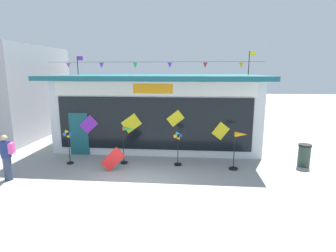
{
  "coord_description": "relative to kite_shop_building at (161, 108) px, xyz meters",
  "views": [
    {
      "loc": [
        1.9,
        -8.42,
        3.91
      ],
      "look_at": [
        0.79,
        3.65,
        1.46
      ],
      "focal_mm": 29.23,
      "sensor_mm": 36.0,
      "label": 1
    }
  ],
  "objects": [
    {
      "name": "trash_bin",
      "position": [
        6.41,
        -3.58,
        -1.4
      ],
      "size": [
        0.52,
        0.52,
        0.94
      ],
      "color": "#2D4238",
      "rests_on": "ground_plane"
    },
    {
      "name": "wind_spinner_far_left",
      "position": [
        -3.43,
        -4.21,
        -0.91
      ],
      "size": [
        0.35,
        0.28,
        1.49
      ],
      "color": "black",
      "rests_on": "ground_plane"
    },
    {
      "name": "display_kite_on_ground",
      "position": [
        -1.33,
        -4.89,
        -1.38
      ],
      "size": [
        0.99,
        0.18,
        0.99
      ],
      "primitive_type": "cube",
      "rotation": [
        -0.16,
        0.79,
        0.0
      ],
      "color": "red",
      "rests_on": "ground_plane"
    },
    {
      "name": "wind_spinner_center_left",
      "position": [
        1.18,
        -3.97,
        -0.96
      ],
      "size": [
        0.36,
        0.32,
        1.46
      ],
      "color": "black",
      "rests_on": "ground_plane"
    },
    {
      "name": "kite_shop_building",
      "position": [
        0.0,
        0.0,
        0.0
      ],
      "size": [
        10.2,
        6.91,
        4.92
      ],
      "color": "silver",
      "rests_on": "ground_plane"
    },
    {
      "name": "wind_spinner_center_right",
      "position": [
        3.61,
        -4.25,
        -0.78
      ],
      "size": [
        0.68,
        0.36,
        1.56
      ],
      "color": "black",
      "rests_on": "ground_plane"
    },
    {
      "name": "wind_spinner_left",
      "position": [
        -0.97,
        -3.94,
        -0.76
      ],
      "size": [
        0.66,
        0.31,
        1.61
      ],
      "color": "black",
      "rests_on": "ground_plane"
    },
    {
      "name": "ground_plane",
      "position": [
        -0.12,
        -6.5,
        -1.87
      ],
      "size": [
        80.0,
        80.0,
        0.0
      ],
      "primitive_type": "plane",
      "color": "#9E9B99"
    },
    {
      "name": "person_near_camera",
      "position": [
        -4.86,
        -6.09,
        -0.98
      ],
      "size": [
        0.48,
        0.37,
        1.68
      ],
      "rotation": [
        0.0,
        0.0,
        4.99
      ],
      "color": "#333D56",
      "rests_on": "ground_plane"
    }
  ]
}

